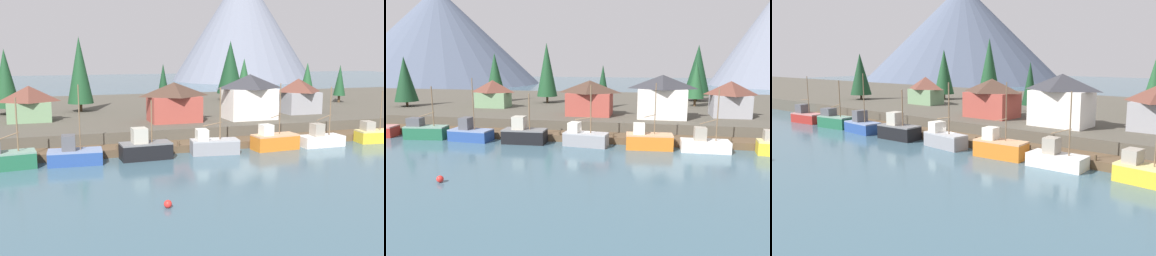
% 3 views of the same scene
% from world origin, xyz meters
% --- Properties ---
extents(ground_plane, '(400.00, 400.00, 1.00)m').
position_xyz_m(ground_plane, '(0.00, 20.00, -0.50)').
color(ground_plane, '#3D5B6B').
extents(dock, '(80.00, 4.00, 1.60)m').
position_xyz_m(dock, '(0.00, 1.99, 0.50)').
color(dock, brown).
rests_on(dock, ground_plane).
extents(shoreline_bank, '(400.00, 56.00, 2.50)m').
position_xyz_m(shoreline_bank, '(0.00, 32.00, 1.25)').
color(shoreline_bank, '#4C473D').
rests_on(shoreline_bank, ground_plane).
extents(mountain_west_peak, '(103.12, 103.12, 49.35)m').
position_xyz_m(mountain_west_peak, '(-101.78, 125.64, 24.67)').
color(mountain_west_peak, '#4C566B').
rests_on(mountain_west_peak, ground_plane).
extents(fishing_boat_green, '(6.53, 3.40, 8.11)m').
position_xyz_m(fishing_boat_green, '(-25.04, -1.87, 1.22)').
color(fishing_boat_green, '#1E5B3D').
rests_on(fishing_boat_green, ground_plane).
extents(fishing_boat_blue, '(6.45, 3.37, 9.42)m').
position_xyz_m(fishing_boat_blue, '(-17.41, -1.83, 1.14)').
color(fishing_boat_blue, navy).
rests_on(fishing_boat_blue, ground_plane).
extents(fishing_boat_black, '(6.37, 3.17, 7.28)m').
position_xyz_m(fishing_boat_black, '(-8.87, -1.74, 1.33)').
color(fishing_boat_black, black).
rests_on(fishing_boat_black, ground_plane).
extents(fishing_boat_grey, '(6.45, 3.20, 8.66)m').
position_xyz_m(fishing_boat_grey, '(0.17, -1.71, 1.19)').
color(fishing_boat_grey, gray).
rests_on(fishing_boat_grey, ground_plane).
extents(fishing_boat_orange, '(6.42, 3.10, 9.01)m').
position_xyz_m(fishing_boat_orange, '(9.05, -1.70, 1.22)').
color(fishing_boat_orange, '#CC6B1E').
rests_on(fishing_boat_orange, ground_plane).
extents(fishing_boat_white, '(6.30, 2.94, 8.35)m').
position_xyz_m(fishing_boat_white, '(16.40, -1.61, 1.00)').
color(fishing_boat_white, silver).
rests_on(fishing_boat_white, ground_plane).
extents(house_white, '(8.19, 5.48, 7.16)m').
position_xyz_m(house_white, '(10.94, 10.36, 6.16)').
color(house_white, silver).
rests_on(house_white, shoreline_bank).
extents(house_green, '(6.78, 4.25, 5.56)m').
position_xyz_m(house_green, '(-22.69, 17.93, 5.35)').
color(house_green, '#6B8E66').
rests_on(house_green, shoreline_bank).
extents(house_red, '(7.99, 5.69, 6.07)m').
position_xyz_m(house_red, '(-1.40, 11.25, 5.60)').
color(house_red, '#9E4238').
rests_on(house_red, shoreline_bank).
extents(house_grey, '(6.39, 6.43, 6.03)m').
position_xyz_m(house_grey, '(22.38, 14.67, 5.59)').
color(house_grey, gray).
rests_on(house_grey, shoreline_bank).
extents(conifer_near_left, '(4.72, 4.72, 10.34)m').
position_xyz_m(conifer_near_left, '(-41.15, 15.73, 8.21)').
color(conifer_near_left, '#4C3823').
rests_on(conifer_near_left, shoreline_bank).
extents(conifer_near_right, '(2.78, 2.78, 8.64)m').
position_xyz_m(conifer_near_right, '(-0.49, 21.37, 7.35)').
color(conifer_near_right, '#4C3823').
rests_on(conifer_near_right, shoreline_bank).
extents(conifer_back_left, '(5.91, 5.91, 13.12)m').
position_xyz_m(conifer_back_left, '(19.48, 38.82, 9.82)').
color(conifer_back_left, '#4C3823').
rests_on(conifer_back_left, shoreline_bank).
extents(conifer_back_right, '(3.55, 3.55, 9.43)m').
position_xyz_m(conifer_back_right, '(18.09, 28.34, 8.03)').
color(conifer_back_right, '#4C3823').
rests_on(conifer_back_right, shoreline_bank).
extents(conifer_centre, '(4.51, 4.51, 11.22)m').
position_xyz_m(conifer_centre, '(-26.59, 27.86, 8.73)').
color(conifer_centre, '#4C3823').
rests_on(conifer_centre, shoreline_bank).
extents(conifer_far_left, '(4.62, 4.62, 13.37)m').
position_xyz_m(conifer_far_left, '(-14.16, 28.08, 9.94)').
color(conifer_far_left, '#4C3823').
rests_on(conifer_far_left, shoreline_bank).
extents(channel_buoy, '(0.70, 0.70, 0.70)m').
position_xyz_m(channel_buoy, '(-10.91, -20.17, 0.35)').
color(channel_buoy, red).
rests_on(channel_buoy, ground_plane).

